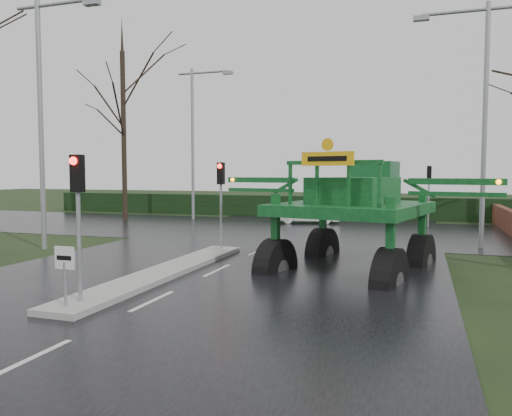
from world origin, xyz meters
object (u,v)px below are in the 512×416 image
(street_light_left_near, at_px, (46,101))
(street_light_right, at_px, (477,103))
(keep_left_sign, at_px, (65,266))
(white_sedan, at_px, (307,223))
(traffic_signal_near, at_px, (78,196))
(street_light_left_far, at_px, (197,130))
(crop_sprayer, at_px, (279,194))
(traffic_signal_far, at_px, (429,182))
(traffic_signal_mid, at_px, (221,186))

(street_light_left_near, relative_size, street_light_right, 1.00)
(keep_left_sign, bearing_deg, white_sedan, 88.10)
(traffic_signal_near, relative_size, street_light_left_near, 0.35)
(street_light_right, bearing_deg, white_sedan, 138.83)
(street_light_left_far, bearing_deg, crop_sprayer, -56.48)
(street_light_left_far, distance_m, crop_sprayer, 18.41)
(keep_left_sign, xyz_separation_m, traffic_signal_far, (7.80, 21.51, 1.53))
(traffic_signal_mid, distance_m, street_light_left_far, 14.68)
(street_light_left_near, xyz_separation_m, crop_sprayer, (9.98, -1.06, -3.55))
(traffic_signal_near, height_order, white_sedan, traffic_signal_near)
(street_light_right, bearing_deg, keep_left_sign, -125.12)
(traffic_signal_near, relative_size, street_light_right, 0.35)
(traffic_signal_near, height_order, crop_sprayer, crop_sprayer)
(keep_left_sign, xyz_separation_m, traffic_signal_mid, (0.00, 8.99, 1.53))
(traffic_signal_far, distance_m, street_light_right, 8.86)
(traffic_signal_mid, bearing_deg, white_sedan, 86.70)
(traffic_signal_far, relative_size, street_light_right, 0.35)
(traffic_signal_far, height_order, street_light_right, street_light_right)
(traffic_signal_far, relative_size, white_sedan, 0.89)
(street_light_left_near, relative_size, crop_sprayer, 1.11)
(keep_left_sign, height_order, street_light_left_near, street_light_left_near)
(street_light_left_near, height_order, street_light_right, same)
(traffic_signal_mid, distance_m, traffic_signal_far, 14.75)
(street_light_left_near, distance_m, crop_sprayer, 10.64)
(traffic_signal_far, bearing_deg, traffic_signal_mid, 58.07)
(keep_left_sign, xyz_separation_m, white_sedan, (0.70, 21.19, -1.06))
(keep_left_sign, height_order, street_light_left_far, street_light_left_far)
(keep_left_sign, height_order, traffic_signal_mid, traffic_signal_mid)
(street_light_left_far, xyz_separation_m, white_sedan, (7.60, -0.31, -5.99))
(traffic_signal_far, bearing_deg, white_sedan, 2.59)
(traffic_signal_far, relative_size, crop_sprayer, 0.39)
(traffic_signal_mid, relative_size, street_light_right, 0.35)
(traffic_signal_near, distance_m, crop_sprayer, 6.70)
(crop_sprayer, relative_size, white_sedan, 2.28)
(street_light_left_near, height_order, crop_sprayer, street_light_left_near)
(traffic_signal_near, distance_m, white_sedan, 20.87)
(traffic_signal_near, relative_size, white_sedan, 0.89)
(keep_left_sign, bearing_deg, traffic_signal_mid, 90.00)
(traffic_signal_near, bearing_deg, white_sedan, 88.05)
(traffic_signal_mid, xyz_separation_m, street_light_right, (9.49, 4.51, 3.40))
(traffic_signal_near, height_order, street_light_left_far, street_light_left_far)
(traffic_signal_mid, height_order, white_sedan, traffic_signal_mid)
(traffic_signal_near, distance_m, street_light_left_near, 10.40)
(traffic_signal_mid, height_order, street_light_left_far, street_light_left_far)
(street_light_left_near, bearing_deg, traffic_signal_near, -45.47)
(crop_sprayer, xyz_separation_m, white_sedan, (-2.38, 14.75, -2.44))
(street_light_left_near, bearing_deg, keep_left_sign, -47.41)
(traffic_signal_far, bearing_deg, street_light_left_far, 0.03)
(street_light_right, relative_size, street_light_left_far, 1.00)
(keep_left_sign, relative_size, street_light_right, 0.14)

